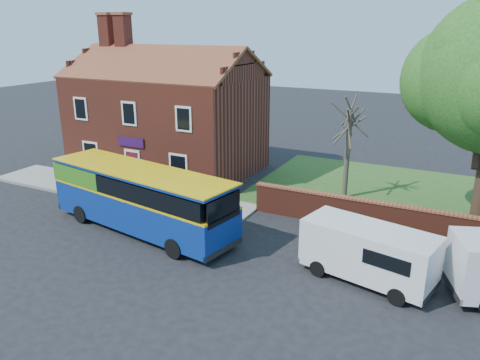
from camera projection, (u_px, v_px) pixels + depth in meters
The scene contains 9 objects.
ground at pixel (152, 254), 20.92m from camera, with size 120.00×120.00×0.00m, color black.
pavement at pixel (116, 191), 28.78m from camera, with size 18.00×3.50×0.12m, color gray.
kerb at pixel (96, 200), 27.29m from camera, with size 18.00×0.15×0.14m, color slate.
grass_strip at pixel (479, 207), 26.39m from camera, with size 26.00×12.00×0.04m, color #426B28.
shop_building at pixel (168, 121), 32.62m from camera, with size 12.30×8.13×10.50m.
boundary_wall at pixel (479, 234), 21.05m from camera, with size 22.00×0.38×1.60m.
bus at pixel (136, 195), 23.04m from camera, with size 10.70×4.34×3.17m.
van_near at pixel (369, 251), 18.43m from camera, with size 5.49×3.15×2.27m.
bare_tree at pixel (348, 150), 26.92m from camera, with size 2.16×2.57×5.76m.
Camera 1 is at (12.02, -15.04, 9.69)m, focal length 35.00 mm.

